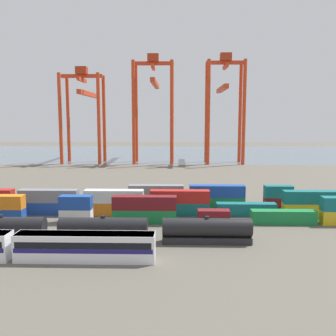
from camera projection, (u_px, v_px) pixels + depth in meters
ground_plane at (129, 186)px, 110.91m from camera, size 420.00×420.00×0.00m
harbour_water at (153, 153)px, 216.91m from camera, size 400.00×110.00×0.01m
passenger_train at (13, 245)px, 52.72m from camera, size 39.81×3.14×3.90m
freight_tank_row at (52, 229)px, 60.58m from camera, size 63.77×2.89×4.35m
shipping_container_2 at (8, 215)px, 72.24m from camera, size 6.04×2.44×2.60m
shipping_container_3 at (8, 202)px, 71.90m from camera, size 6.04×2.44×2.60m
shipping_container_4 at (76, 216)px, 71.91m from camera, size 6.04×2.44×2.60m
shipping_container_5 at (76, 202)px, 71.58m from camera, size 6.04×2.44×2.60m
shipping_container_6 at (145, 216)px, 71.59m from camera, size 12.10×2.44×2.60m
shipping_container_7 at (144, 203)px, 71.25m from camera, size 12.10×2.44×2.60m
shipping_container_8 at (214, 217)px, 71.26m from camera, size 6.04×2.44×2.60m
shipping_container_9 at (283, 217)px, 70.93m from camera, size 12.10×2.44×2.60m
shipping_container_16 at (49, 208)px, 77.99m from camera, size 12.10×2.44×2.60m
shipping_container_17 at (49, 196)px, 77.65m from camera, size 12.10×2.44×2.60m
shipping_container_18 at (114, 209)px, 77.65m from camera, size 12.10×2.44×2.60m
shipping_container_19 at (114, 196)px, 77.32m from camera, size 12.10×2.44×2.60m
shipping_container_20 at (180, 209)px, 77.31m from camera, size 12.10×2.44×2.60m
shipping_container_21 at (180, 196)px, 76.98m from camera, size 12.10×2.44×2.60m
shipping_container_22 at (246, 209)px, 76.98m from camera, size 12.10×2.44×2.60m
shipping_container_23 at (313, 210)px, 76.64m from camera, size 12.10×2.44×2.60m
shipping_container_24 at (313, 197)px, 76.30m from camera, size 12.10×2.44×2.60m
shipping_container_26 at (36, 202)px, 84.01m from camera, size 12.10×2.44×2.60m
shipping_container_27 at (96, 202)px, 83.68m from camera, size 12.10×2.44×2.60m
shipping_container_28 at (156, 202)px, 83.34m from camera, size 12.10×2.44×2.60m
shipping_container_29 at (156, 191)px, 83.00m from camera, size 12.10×2.44×2.60m
shipping_container_30 at (217, 203)px, 83.01m from camera, size 12.10×2.44×2.60m
shipping_container_31 at (217, 191)px, 82.67m from camera, size 12.10×2.44×2.60m
shipping_container_32 at (278, 203)px, 82.67m from camera, size 6.04×2.44×2.60m
shipping_container_33 at (278, 191)px, 82.33m from camera, size 6.04×2.44×2.60m
gantry_crane_west at (84, 104)px, 169.95m from camera, size 18.24×40.01×42.22m
gantry_crane_central at (154, 97)px, 168.55m from camera, size 17.96×39.22×47.50m
gantry_crane_east at (224, 99)px, 166.95m from camera, size 16.78×33.40×47.72m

